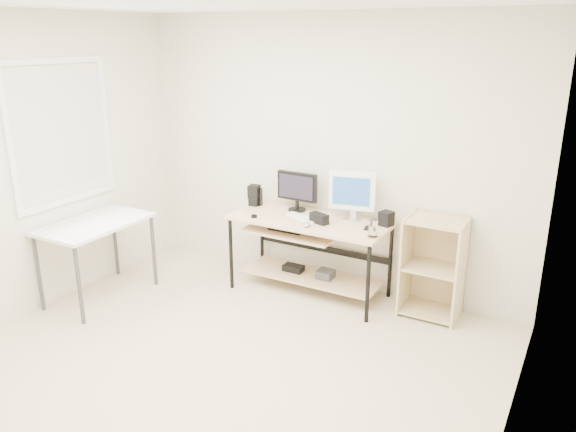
% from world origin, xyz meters
% --- Properties ---
extents(room, '(4.01, 4.01, 2.62)m').
position_xyz_m(room, '(-0.14, 0.04, 1.32)').
color(room, beige).
rests_on(room, ground).
extents(desk, '(1.50, 0.65, 0.75)m').
position_xyz_m(desk, '(-0.03, 1.66, 0.54)').
color(desk, beige).
rests_on(desk, ground).
extents(side_table, '(0.60, 1.00, 0.75)m').
position_xyz_m(side_table, '(-1.68, 0.60, 0.67)').
color(side_table, white).
rests_on(side_table, ground).
extents(shelf_unit, '(0.50, 0.40, 0.90)m').
position_xyz_m(shelf_unit, '(1.15, 1.82, 0.45)').
color(shelf_unit, '#D5BA85').
rests_on(shelf_unit, ground).
extents(black_monitor, '(0.42, 0.17, 0.38)m').
position_xyz_m(black_monitor, '(-0.23, 1.83, 0.97)').
color(black_monitor, black).
rests_on(black_monitor, desk).
extents(white_imac, '(0.43, 0.14, 0.46)m').
position_xyz_m(white_imac, '(0.34, 1.82, 1.02)').
color(white_imac, silver).
rests_on(white_imac, desk).
extents(keyboard, '(0.39, 0.23, 0.01)m').
position_xyz_m(keyboard, '(-0.07, 1.64, 0.76)').
color(keyboard, white).
rests_on(keyboard, desk).
extents(mouse, '(0.08, 0.12, 0.04)m').
position_xyz_m(mouse, '(0.07, 1.45, 0.77)').
color(mouse, '#ADADB2').
rests_on(mouse, desk).
extents(center_speaker, '(0.20, 0.14, 0.09)m').
position_xyz_m(center_speaker, '(0.13, 1.59, 0.80)').
color(center_speaker, black).
rests_on(center_speaker, desk).
extents(speaker_left, '(0.12, 0.12, 0.21)m').
position_xyz_m(speaker_left, '(-0.69, 1.77, 0.86)').
color(speaker_left, black).
rests_on(speaker_left, desk).
extents(speaker_right, '(0.14, 0.14, 0.13)m').
position_xyz_m(speaker_right, '(0.69, 1.82, 0.82)').
color(speaker_right, black).
rests_on(speaker_right, desk).
extents(audio_controller, '(0.10, 0.07, 0.18)m').
position_xyz_m(audio_controller, '(-0.66, 1.79, 0.84)').
color(audio_controller, black).
rests_on(audio_controller, desk).
extents(volume_puck, '(0.07, 0.07, 0.02)m').
position_xyz_m(volume_puck, '(-0.48, 1.44, 0.76)').
color(volume_puck, black).
rests_on(volume_puck, desk).
extents(smartphone, '(0.09, 0.13, 0.01)m').
position_xyz_m(smartphone, '(0.58, 1.67, 0.75)').
color(smartphone, black).
rests_on(smartphone, desk).
extents(coaster, '(0.10, 0.10, 0.01)m').
position_xyz_m(coaster, '(0.69, 1.48, 0.75)').
color(coaster, '#A6744B').
rests_on(coaster, desk).
extents(drinking_glass, '(0.08, 0.08, 0.15)m').
position_xyz_m(drinking_glass, '(0.69, 1.48, 0.83)').
color(drinking_glass, white).
rests_on(drinking_glass, coaster).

